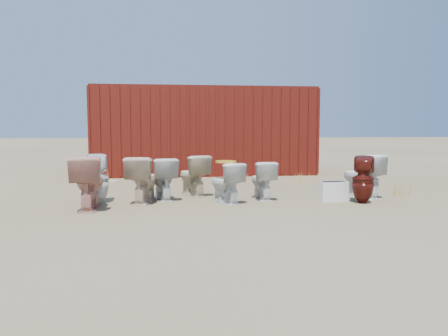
{
  "coord_description": "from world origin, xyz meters",
  "views": [
    {
      "loc": [
        -1.02,
        -7.39,
        1.29
      ],
      "look_at": [
        0.0,
        0.6,
        0.55
      ],
      "focal_mm": 35.0,
      "sensor_mm": 36.0,
      "label": 1
    }
  ],
  "objects": [
    {
      "name": "shipping_container",
      "position": [
        0.0,
        5.2,
        1.2
      ],
      "size": [
        6.0,
        2.4,
        2.4
      ],
      "primitive_type": "cube",
      "color": "#52150D",
      "rests_on": "ground"
    },
    {
      "name": "toilet_back_yellowlid",
      "position": [
        -0.05,
        -0.02,
        0.35
      ],
      "size": [
        0.65,
        0.79,
        0.7
      ],
      "primitive_type": "imported",
      "rotation": [
        0.0,
        0.0,
        3.59
      ],
      "color": "silver",
      "rests_on": "ground"
    },
    {
      "name": "toilet_front_maroon",
      "position": [
        2.29,
        -0.31,
        0.41
      ],
      "size": [
        0.5,
        0.5,
        0.81
      ],
      "primitive_type": "imported",
      "rotation": [
        0.0,
        0.0,
        2.65
      ],
      "color": "#51140D",
      "rests_on": "ground"
    },
    {
      "name": "toilet_front_c",
      "position": [
        0.66,
        0.29,
        0.35
      ],
      "size": [
        0.45,
        0.71,
        0.7
      ],
      "primitive_type": "imported",
      "rotation": [
        0.0,
        0.0,
        3.23
      ],
      "color": "silver",
      "rests_on": "ground"
    },
    {
      "name": "loose_tank",
      "position": [
        1.86,
        -0.07,
        0.17
      ],
      "size": [
        0.52,
        0.25,
        0.35
      ],
      "primitive_type": "cube",
      "rotation": [
        0.0,
        0.0,
        0.11
      ],
      "color": "white",
      "rests_on": "ground"
    },
    {
      "name": "weed_clump_b",
      "position": [
        0.72,
        2.95,
        0.12
      ],
      "size": [
        0.32,
        0.32,
        0.25
      ],
      "primitive_type": "cone",
      "color": "tan",
      "rests_on": "ground"
    },
    {
      "name": "toilet_front_e",
      "position": [
        2.53,
        0.25,
        0.41
      ],
      "size": [
        0.74,
        0.91,
        0.81
      ],
      "primitive_type": "imported",
      "rotation": [
        0.0,
        0.0,
        3.57
      ],
      "color": "white",
      "rests_on": "ground"
    },
    {
      "name": "toilet_back_beige_left",
      "position": [
        -0.56,
        0.91,
        0.39
      ],
      "size": [
        0.7,
        0.87,
        0.78
      ],
      "primitive_type": "imported",
      "rotation": [
        0.0,
        0.0,
        3.55
      ],
      "color": "beige",
      "rests_on": "ground"
    },
    {
      "name": "toilet_back_a",
      "position": [
        -2.23,
        0.26,
        0.42
      ],
      "size": [
        0.45,
        0.45,
        0.84
      ],
      "primitive_type": "imported",
      "rotation": [
        0.0,
        0.0,
        3.33
      ],
      "color": "white",
      "rests_on": "ground"
    },
    {
      "name": "loose_lid_far",
      "position": [
        -0.53,
        1.82,
        0.01
      ],
      "size": [
        0.47,
        0.54,
        0.02
      ],
      "primitive_type": "ellipsoid",
      "rotation": [
        0.0,
        0.0,
        0.25
      ],
      "color": "beige",
      "rests_on": "ground"
    },
    {
      "name": "ground",
      "position": [
        0.0,
        0.0,
        0.0
      ],
      "size": [
        100.0,
        100.0,
        0.0
      ],
      "primitive_type": "plane",
      "color": "brown",
      "rests_on": "ground"
    },
    {
      "name": "toilet_front_a",
      "position": [
        -1.13,
        0.47,
        0.38
      ],
      "size": [
        0.58,
        0.82,
        0.76
      ],
      "primitive_type": "imported",
      "rotation": [
        0.0,
        0.0,
        3.36
      ],
      "color": "silver",
      "rests_on": "ground"
    },
    {
      "name": "toilet_front_pink",
      "position": [
        -2.29,
        -0.32,
        0.43
      ],
      "size": [
        0.5,
        0.85,
        0.86
      ],
      "primitive_type": "imported",
      "rotation": [
        0.0,
        0.0,
        3.16
      ],
      "color": "tan",
      "rests_on": "ground"
    },
    {
      "name": "toilet_back_beige_right",
      "position": [
        -1.45,
        0.2,
        0.4
      ],
      "size": [
        0.63,
        0.88,
        0.81
      ],
      "primitive_type": "imported",
      "rotation": [
        0.0,
        0.0,
        2.9
      ],
      "color": "beige",
      "rests_on": "ground"
    },
    {
      "name": "toilet_back_e",
      "position": [
        2.62,
        0.1,
        0.34
      ],
      "size": [
        0.4,
        0.4,
        0.69
      ],
      "primitive_type": "imported",
      "rotation": [
        0.0,
        0.0,
        2.8
      ],
      "color": "silver",
      "rests_on": "ground"
    },
    {
      "name": "weed_clump_c",
      "position": [
        2.09,
        2.57,
        0.14
      ],
      "size": [
        0.36,
        0.36,
        0.28
      ],
      "primitive_type": "cone",
      "color": "tan",
      "rests_on": "ground"
    },
    {
      "name": "weed_clump_e",
      "position": [
        1.33,
        3.5,
        0.13
      ],
      "size": [
        0.34,
        0.34,
        0.26
      ],
      "primitive_type": "cone",
      "color": "tan",
      "rests_on": "ground"
    },
    {
      "name": "loose_lid_near",
      "position": [
        -2.39,
        3.27,
        0.01
      ],
      "size": [
        0.4,
        0.51,
        0.02
      ],
      "primitive_type": "ellipsoid",
      "rotation": [
        0.0,
        0.0,
        0.03
      ],
      "color": "beige",
      "rests_on": "ground"
    },
    {
      "name": "weed_clump_a",
      "position": [
        -2.59,
        2.99,
        0.15
      ],
      "size": [
        0.36,
        0.36,
        0.3
      ],
      "primitive_type": "cone",
      "color": "tan",
      "rests_on": "ground"
    },
    {
      "name": "weed_clump_d",
      "position": [
        -0.56,
        3.24,
        0.11
      ],
      "size": [
        0.3,
        0.3,
        0.23
      ],
      "primitive_type": "cone",
      "color": "tan",
      "rests_on": "ground"
    },
    {
      "name": "yellow_lid",
      "position": [
        -0.05,
        -0.02,
        0.72
      ],
      "size": [
        0.36,
        0.45,
        0.02
      ],
      "primitive_type": "ellipsoid",
      "color": "gold",
      "rests_on": "toilet_back_yellowlid"
    },
    {
      "name": "weed_clump_f",
      "position": [
        3.33,
        0.32,
        0.13
      ],
      "size": [
        0.28,
        0.28,
        0.26
      ],
      "primitive_type": "cone",
      "color": "tan",
      "rests_on": "ground"
    }
  ]
}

